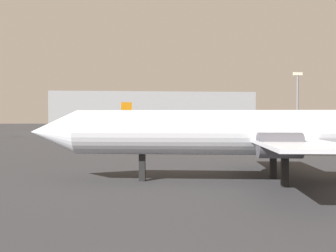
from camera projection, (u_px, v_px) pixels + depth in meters
The scene contains 4 objects.
airplane_at_gate at pixel (264, 133), 29.38m from camera, with size 36.71×21.96×11.59m.
airplane_distant at pixel (162, 127), 87.80m from camera, with size 24.83×24.59×8.46m.
light_mast_right at pixel (298, 100), 99.26m from camera, with size 2.40×0.50×16.87m.
terminal_building at pixel (153, 113), 130.89m from camera, with size 66.95×18.71×13.43m, color #999EA3.
Camera 1 is at (-0.14, -10.18, 5.06)m, focal length 40.39 mm.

